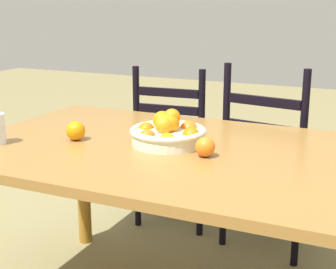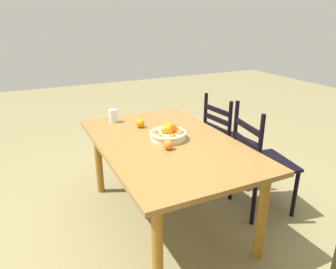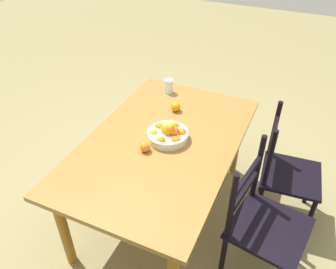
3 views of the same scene
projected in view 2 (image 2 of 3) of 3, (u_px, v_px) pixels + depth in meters
name	position (u px, v px, depth m)	size (l,w,h in m)	color
ground_plane	(167.00, 218.00, 2.72)	(12.00, 12.00, 0.00)	olive
dining_table	(167.00, 151.00, 2.49)	(1.63, 1.03, 0.73)	olive
chair_near_window	(226.00, 141.00, 3.21)	(0.46, 0.46, 0.93)	black
chair_by_cabinet	(260.00, 163.00, 2.71)	(0.52, 0.52, 0.97)	black
fruit_bowl	(168.00, 133.00, 2.49)	(0.30, 0.30, 0.14)	silver
orange_loose_0	(168.00, 145.00, 2.30)	(0.07, 0.07, 0.07)	orange
orange_loose_1	(140.00, 123.00, 2.75)	(0.08, 0.08, 0.08)	orange
drinking_glass	(113.00, 116.00, 2.88)	(0.08, 0.08, 0.12)	silver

